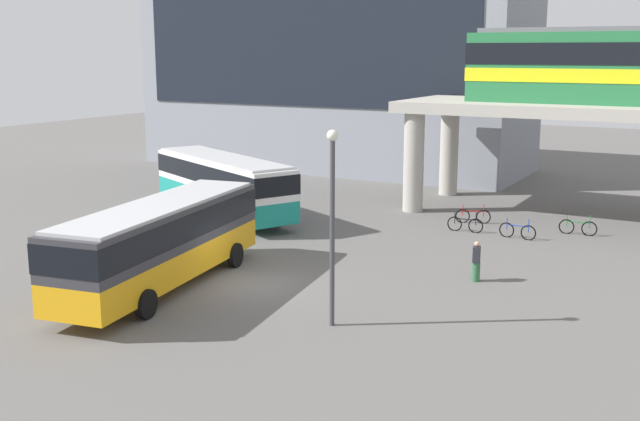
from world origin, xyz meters
TOP-DOWN VIEW (x-y plane):
  - ground_plane at (0.00, 10.00)m, footprint 120.00×120.00m
  - station_building at (-11.71, 28.67)m, footprint 28.57×10.37m
  - bus_main at (-2.71, -2.00)m, footprint 4.22×11.30m
  - bus_secondary at (-8.16, 9.37)m, footprint 11.02×7.18m
  - bicycle_black at (4.18, 12.24)m, footprint 1.79×0.16m
  - bicycle_blue at (6.78, 12.09)m, footprint 1.79×0.21m
  - bicycle_red at (3.91, 14.30)m, footprint 1.73×0.59m
  - bicycle_green at (9.11, 14.25)m, footprint 1.79×0.14m
  - pedestrian_by_bike_rack at (7.19, 4.50)m, footprint 0.33×0.44m
  - lamp_post at (4.65, -2.45)m, footprint 0.36×0.36m

SIDE VIEW (x-z plane):
  - ground_plane at x=0.00m, z-range 0.00..0.00m
  - bicycle_black at x=4.18m, z-range -0.16..0.88m
  - bicycle_blue at x=6.78m, z-range -0.16..0.88m
  - bicycle_red at x=3.91m, z-range -0.16..0.88m
  - bicycle_green at x=9.11m, z-range -0.16..0.88m
  - pedestrian_by_bike_rack at x=7.19m, z-range -0.05..1.51m
  - bus_main at x=-2.71m, z-range 0.38..3.60m
  - bus_secondary at x=-8.16m, z-range 0.38..3.60m
  - lamp_post at x=4.65m, z-range 0.57..6.87m
  - station_building at x=-11.71m, z-range 0.00..18.05m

